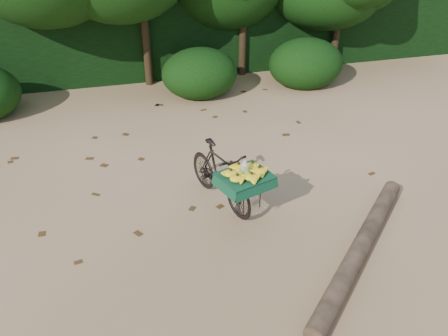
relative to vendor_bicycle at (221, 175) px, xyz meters
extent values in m
plane|color=tan|center=(-0.89, -0.16, -0.47)|extent=(80.00, 80.00, 0.00)
imported|color=black|center=(-0.01, 0.03, -0.02)|extent=(0.89, 1.59, 0.92)
cube|color=black|center=(0.18, -0.54, 0.28)|extent=(0.44, 0.49, 0.02)
cube|color=#124429|center=(0.18, -0.54, 0.29)|extent=(0.80, 0.73, 0.01)
ellipsoid|color=olive|center=(0.24, -0.52, 0.34)|extent=(0.09, 0.07, 0.10)
ellipsoid|color=olive|center=(0.16, -0.49, 0.34)|extent=(0.09, 0.07, 0.10)
ellipsoid|color=olive|center=(0.12, -0.56, 0.34)|extent=(0.09, 0.07, 0.10)
ellipsoid|color=olive|center=(0.20, -0.60, 0.34)|extent=(0.09, 0.07, 0.10)
cylinder|color=#EAE5C6|center=(0.18, -0.54, 0.38)|extent=(0.11, 0.11, 0.14)
cylinder|color=brown|center=(1.40, -1.58, -0.36)|extent=(2.46, 2.39, 0.23)
cube|color=black|center=(-0.89, 6.14, 0.43)|extent=(26.00, 1.80, 1.80)
camera|label=1|loc=(-1.46, -5.57, 3.58)|focal=38.00mm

